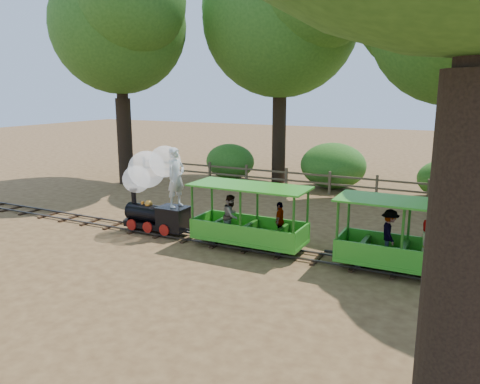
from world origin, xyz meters
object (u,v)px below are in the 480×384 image
at_px(locomotive, 153,182).
at_px(fence, 307,179).
at_px(carriage_rear, 404,244).
at_px(carriage_front, 249,223).

bearing_deg(locomotive, fence, 73.36).
bearing_deg(carriage_rear, locomotive, 179.64).
distance_m(locomotive, carriage_rear, 7.57).
height_order(carriage_front, carriage_rear, same).
relative_size(carriage_front, carriage_rear, 1.00).
distance_m(carriage_front, fence, 8.07).
bearing_deg(fence, locomotive, -106.64).
distance_m(locomotive, carriage_front, 3.45).
xyz_separation_m(locomotive, carriage_front, (3.34, -0.09, -0.87)).
height_order(locomotive, carriage_rear, locomotive).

